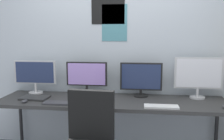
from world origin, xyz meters
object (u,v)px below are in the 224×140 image
Objects in this scene: desk at (111,104)px; monitor_far_right at (198,75)px; monitor_center_right at (141,78)px; mouse_right_side at (25,101)px; keyboard_right at (161,107)px; keyboard_left at (59,103)px; monitor_center_left at (87,76)px; laptop_closed at (35,98)px; monitor_far_left at (35,75)px.

monitor_far_right reaches higher than desk.
monitor_center_right is at bearing 31.95° from desk.
monitor_far_right is 5.87× the size of mouse_right_side.
monitor_far_right is 0.69m from keyboard_right.
monitor_center_right is 1.03m from keyboard_left.
desk is 0.49m from monitor_center_left.
desk is 4.76× the size of monitor_far_right.
laptop_closed is (-1.26, -0.27, -0.21)m from monitor_center_right.
keyboard_left is at bearing -116.40° from monitor_center_left.
monitor_far_right is 1.62× the size of keyboard_left.
monitor_far_left is at bearing 168.26° from desk.
monitor_center_right reaches higher than keyboard_left.
laptop_closed is (-0.36, 0.18, 0.00)m from keyboard_left.
keyboard_left is (-0.90, -0.44, -0.22)m from monitor_center_right.
keyboard_right is at bearing 0.00° from keyboard_left.
monitor_far_left is at bearing 136.21° from keyboard_left.
desk is 0.61m from keyboard_left.
monitor_center_left is 1.43× the size of keyboard_right.
monitor_far_left reaches higher than monitor_center_right.
keyboard_right is 1.13× the size of laptop_closed.
monitor_center_left is at bearing 63.60° from keyboard_left.
monitor_center_left is (-0.34, 0.21, 0.29)m from desk.
monitor_far_left is at bearing -180.00° from monitor_center_right.
monitor_center_right is (1.36, 0.00, -0.02)m from monitor_far_left.
desk is 5.22× the size of monitor_center_right.
monitor_far_left is 1.58× the size of keyboard_left.
monitor_center_right is 1.31m from laptop_closed.
keyboard_left is 0.40m from laptop_closed.
mouse_right_side is at bearing -145.12° from monitor_center_left.
laptop_closed is at bearing -69.04° from monitor_far_left.
monitor_center_right is (0.34, 0.21, 0.27)m from desk.
monitor_far_left is 0.37m from laptop_closed.
monitor_far_right is 1.98m from laptop_closed.
desk is 8.38× the size of laptop_closed.
keyboard_right is at bearing -26.16° from monitor_center_left.
desk is 0.99m from mouse_right_side.
monitor_center_right is 0.91× the size of monitor_far_right.
monitor_far_right is 2.05m from mouse_right_side.
monitor_center_left reaches higher than desk.
monitor_center_left is at bearing -0.00° from monitor_far_left.
mouse_right_side is at bearing -167.62° from monitor_far_right.
laptop_closed is (-0.58, -0.27, -0.23)m from monitor_center_left.
desk is at bearing -31.94° from monitor_center_left.
monitor_far_right reaches higher than laptop_closed.
keyboard_right is at bearing -136.20° from monitor_far_right.
monitor_far_left is 0.97× the size of monitor_far_right.
desk is at bearing 13.04° from mouse_right_side.
monitor_far_right is at bearing 12.38° from mouse_right_side.
keyboard_right is (0.22, -0.44, -0.22)m from monitor_center_right.
mouse_right_side is (-1.99, -0.44, -0.26)m from monitor_far_right.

